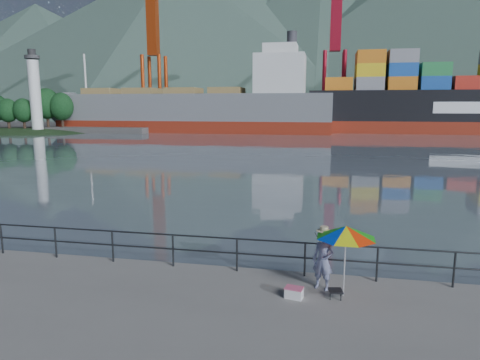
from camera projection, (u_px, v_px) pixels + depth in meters
name	position (u px, v px, depth m)	size (l,w,h in m)	color
harbor_water	(314.00, 121.00, 136.96)	(500.00, 280.00, 0.00)	slate
far_dock	(353.00, 127.00, 99.30)	(200.00, 40.00, 0.40)	#514F4C
guardrail	(205.00, 252.00, 12.88)	(22.00, 0.06, 1.03)	#2D3033
mountains	(405.00, 38.00, 198.58)	(600.00, 332.80, 80.00)	#385147
lighthouse_islet	(14.00, 130.00, 81.67)	(48.00, 26.40, 19.20)	#263F1E
port_cranes	(470.00, 48.00, 83.84)	(116.00, 28.00, 38.40)	#CC3F11
container_stacks	(469.00, 114.00, 94.60)	(58.00, 8.40, 7.80)	orange
fisherman	(323.00, 261.00, 11.40)	(0.58, 0.38, 1.60)	navy
beach_umbrella	(346.00, 232.00, 10.81)	(2.04, 2.04, 1.88)	white
folding_stool	(336.00, 294.00, 10.96)	(0.39, 0.39, 0.22)	black
cooler_bag	(294.00, 293.00, 10.97)	(0.44, 0.29, 0.25)	silver
fishing_rod	(321.00, 276.00, 12.42)	(0.02, 0.02, 2.33)	black
bulk_carrier	(202.00, 109.00, 82.33)	(53.06, 9.18, 14.50)	maroon
container_ship	(466.00, 100.00, 78.15)	(53.36, 8.89, 18.10)	maroon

